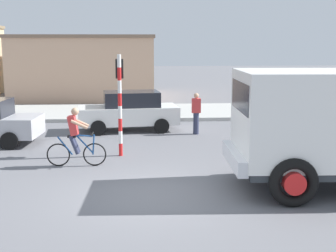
{
  "coord_description": "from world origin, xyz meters",
  "views": [
    {
      "loc": [
        -0.18,
        -10.46,
        3.57
      ],
      "look_at": [
        0.64,
        2.5,
        1.2
      ],
      "focal_mm": 49.3,
      "sensor_mm": 36.0,
      "label": 1
    }
  ],
  "objects_px": {
    "traffic_light_pole": "(120,91)",
    "pedestrian_near_kerb": "(196,113)",
    "cyclist": "(75,137)",
    "car_white_mid": "(129,111)"
  },
  "relations": [
    {
      "from": "cyclist",
      "to": "traffic_light_pole",
      "type": "xyz_separation_m",
      "value": [
        1.25,
        1.25,
        1.2
      ]
    },
    {
      "from": "pedestrian_near_kerb",
      "to": "cyclist",
      "type": "bearing_deg",
      "value": -132.03
    },
    {
      "from": "cyclist",
      "to": "traffic_light_pole",
      "type": "relative_size",
      "value": 0.54
    },
    {
      "from": "traffic_light_pole",
      "to": "pedestrian_near_kerb",
      "type": "relative_size",
      "value": 1.98
    },
    {
      "from": "cyclist",
      "to": "car_white_mid",
      "type": "distance_m",
      "value": 5.62
    },
    {
      "from": "traffic_light_pole",
      "to": "pedestrian_near_kerb",
      "type": "distance_m",
      "value": 4.49
    },
    {
      "from": "car_white_mid",
      "to": "pedestrian_near_kerb",
      "type": "relative_size",
      "value": 2.57
    },
    {
      "from": "traffic_light_pole",
      "to": "car_white_mid",
      "type": "height_order",
      "value": "traffic_light_pole"
    },
    {
      "from": "traffic_light_pole",
      "to": "car_white_mid",
      "type": "relative_size",
      "value": 0.77
    },
    {
      "from": "pedestrian_near_kerb",
      "to": "car_white_mid",
      "type": "bearing_deg",
      "value": 160.84
    }
  ]
}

